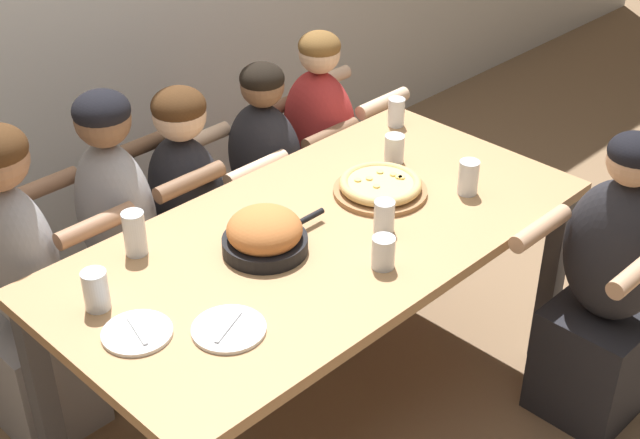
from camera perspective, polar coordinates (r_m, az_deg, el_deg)
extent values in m
plane|color=#896B4C|center=(3.40, 0.00, -12.18)|extent=(18.00, 18.00, 0.00)
cube|color=tan|center=(2.91, 0.00, -1.17)|extent=(1.83, 0.92, 0.04)
cube|color=#4C4C51|center=(3.51, 14.62, -3.65)|extent=(0.07, 0.07, 0.76)
cube|color=#4C4C51|center=(3.03, -17.28, -10.82)|extent=(0.07, 0.07, 0.76)
cube|color=#4C4C51|center=(3.88, 4.68, 1.14)|extent=(0.07, 0.07, 0.76)
cylinder|color=#996B42|center=(3.11, 3.87, 1.81)|extent=(0.33, 0.33, 0.02)
torus|color=#DBB26B|center=(3.10, 3.89, 2.29)|extent=(0.29, 0.29, 0.03)
cylinder|color=#E5C675|center=(3.10, 3.89, 2.20)|extent=(0.24, 0.24, 0.03)
cylinder|color=#E5C166|center=(3.10, 3.17, 2.64)|extent=(0.02, 0.02, 0.01)
cylinder|color=#E5C166|center=(3.15, 3.86, 3.06)|extent=(0.02, 0.02, 0.01)
cylinder|color=#E5C166|center=(3.12, 5.01, 2.75)|extent=(0.02, 0.02, 0.01)
cylinder|color=#E5C166|center=(3.12, 5.24, 2.70)|extent=(0.02, 0.02, 0.01)
cylinder|color=#E5C166|center=(3.13, 4.71, 2.89)|extent=(0.02, 0.02, 0.01)
cylinder|color=#E5C166|center=(3.06, 3.63, 2.15)|extent=(0.02, 0.02, 0.01)
cylinder|color=#E5C166|center=(3.09, 2.43, 2.54)|extent=(0.02, 0.02, 0.01)
cylinder|color=black|center=(2.80, -3.54, -1.59)|extent=(0.27, 0.27, 0.05)
cylinder|color=black|center=(2.91, -0.68, 0.14)|extent=(0.12, 0.02, 0.02)
ellipsoid|color=#C17038|center=(2.77, -3.57, -0.66)|extent=(0.24, 0.24, 0.13)
cylinder|color=white|center=(2.50, -5.86, -6.99)|extent=(0.21, 0.21, 0.01)
cube|color=#B7B7BC|center=(2.50, -5.87, -6.83)|extent=(0.14, 0.07, 0.01)
cylinder|color=white|center=(2.53, -11.62, -7.13)|extent=(0.20, 0.20, 0.01)
cube|color=#B7B7BC|center=(2.52, -11.64, -6.97)|extent=(0.05, 0.14, 0.01)
cylinder|color=silver|center=(2.82, -11.78, -0.87)|extent=(0.07, 0.07, 0.15)
cylinder|color=black|center=(2.83, -11.71, -1.40)|extent=(0.06, 0.06, 0.08)
cylinder|color=silver|center=(3.12, 9.48, 2.68)|extent=(0.07, 0.07, 0.12)
cylinder|color=silver|center=(3.14, 9.43, 2.23)|extent=(0.06, 0.06, 0.07)
cylinder|color=silver|center=(3.30, 4.78, 4.52)|extent=(0.07, 0.07, 0.11)
cylinder|color=silver|center=(2.62, -14.15, -4.41)|extent=(0.07, 0.07, 0.12)
cylinder|color=silver|center=(2.63, -14.09, -4.81)|extent=(0.06, 0.06, 0.08)
cylinder|color=silver|center=(2.88, 4.13, 0.20)|extent=(0.07, 0.07, 0.11)
cylinder|color=silver|center=(2.89, 4.12, 0.00)|extent=(0.06, 0.06, 0.09)
cylinder|color=silver|center=(2.72, 4.09, -2.10)|extent=(0.07, 0.07, 0.10)
cylinder|color=black|center=(2.73, 4.07, -2.48)|extent=(0.06, 0.06, 0.06)
cylinder|color=silver|center=(3.57, 4.91, 6.86)|extent=(0.07, 0.07, 0.11)
cylinder|color=black|center=(3.58, 4.89, 6.61)|extent=(0.06, 0.06, 0.08)
cube|color=#232328|center=(3.84, -3.32, -2.00)|extent=(0.32, 0.34, 0.44)
ellipsoid|color=#232328|center=(3.60, -3.55, 3.97)|extent=(0.24, 0.36, 0.47)
sphere|color=brown|center=(3.47, -3.72, 8.55)|extent=(0.17, 0.17, 0.17)
ellipsoid|color=black|center=(3.45, -3.74, 9.01)|extent=(0.18, 0.18, 0.12)
cylinder|color=brown|center=(3.80, -3.02, 7.07)|extent=(0.28, 0.06, 0.06)
cylinder|color=brown|center=(3.58, 0.71, 5.43)|extent=(0.28, 0.06, 0.06)
cube|color=#232328|center=(3.41, 16.95, -8.71)|extent=(0.32, 0.34, 0.44)
ellipsoid|color=#232328|center=(3.13, 18.34, -1.95)|extent=(0.24, 0.36, 0.53)
sphere|color=tan|center=(2.96, 19.46, 3.60)|extent=(0.17, 0.17, 0.17)
ellipsoid|color=black|center=(2.94, 19.57, 4.12)|extent=(0.17, 0.17, 0.12)
cylinder|color=tan|center=(2.85, 19.68, -3.15)|extent=(0.28, 0.06, 0.06)
cylinder|color=tan|center=(2.97, 13.94, -0.55)|extent=(0.28, 0.06, 0.06)
cube|color=#232328|center=(3.64, -7.97, -4.49)|extent=(0.32, 0.34, 0.44)
ellipsoid|color=#232328|center=(3.39, -8.54, 1.67)|extent=(0.24, 0.36, 0.47)
sphere|color=beige|center=(3.24, -9.00, 6.65)|extent=(0.20, 0.20, 0.20)
ellipsoid|color=#422814|center=(3.22, -9.05, 7.19)|extent=(0.20, 0.20, 0.14)
cylinder|color=beige|center=(3.57, -7.73, 5.10)|extent=(0.28, 0.06, 0.06)
cylinder|color=beige|center=(3.34, -4.07, 3.24)|extent=(0.28, 0.06, 0.06)
cube|color=#B22D2D|center=(4.02, -0.03, -0.23)|extent=(0.32, 0.34, 0.44)
ellipsoid|color=#B22D2D|center=(3.78, -0.03, 5.87)|extent=(0.24, 0.36, 0.51)
sphere|color=beige|center=(3.65, -0.04, 10.62)|extent=(0.17, 0.17, 0.17)
ellipsoid|color=brown|center=(3.64, -0.04, 11.06)|extent=(0.17, 0.17, 0.12)
cylinder|color=beige|center=(3.98, 0.31, 8.91)|extent=(0.28, 0.06, 0.06)
cylinder|color=beige|center=(3.77, 4.05, 7.44)|extent=(0.28, 0.06, 0.06)
cube|color=#99999E|center=(3.50, -11.94, -6.59)|extent=(0.32, 0.34, 0.44)
ellipsoid|color=#99999E|center=(3.22, -12.92, 0.34)|extent=(0.24, 0.36, 0.56)
sphere|color=brown|center=(3.05, -13.75, 6.23)|extent=(0.19, 0.19, 0.19)
ellipsoid|color=black|center=(3.03, -13.83, 6.80)|extent=(0.19, 0.19, 0.13)
cylinder|color=brown|center=(3.39, -11.91, 4.41)|extent=(0.28, 0.06, 0.06)
cylinder|color=brown|center=(3.14, -8.33, 2.41)|extent=(0.28, 0.06, 0.06)
cube|color=#99999E|center=(3.37, -17.34, -9.35)|extent=(0.32, 0.34, 0.44)
ellipsoid|color=#99999E|center=(3.08, -18.80, -2.41)|extent=(0.24, 0.36, 0.55)
cylinder|color=#9E7051|center=(3.23, -17.46, 1.95)|extent=(0.28, 0.06, 0.06)
cylinder|color=#9E7051|center=(2.96, -14.16, -0.37)|extent=(0.28, 0.06, 0.06)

